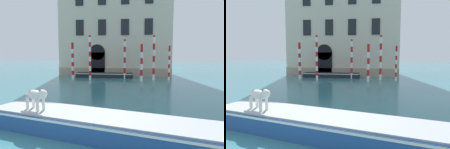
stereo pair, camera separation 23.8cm
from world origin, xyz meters
The scene contains 10 objects.
palazzo_left centered at (0.63, 25.20, 8.25)m, with size 13.65×6.13×16.54m.
boat_foreground centered at (2.56, 3.76, 0.40)m, with size 9.13×4.18×0.75m.
dog_on_deck centered at (0.16, 4.06, 1.31)m, with size 1.17×0.78×0.86m.
boat_moored_near_palazzo centered at (-0.23, 20.87, 0.27)m, with size 6.53×1.55×0.52m.
mooring_pole_0 centered at (4.01, 18.11, 1.89)m, with size 0.27×0.27×3.74m.
mooring_pole_1 centered at (-1.27, 18.30, 2.35)m, with size 0.25×0.25×4.65m.
mooring_pole_2 centered at (2.15, 20.23, 2.18)m, with size 0.26×0.26×4.32m.
mooring_pole_3 centered at (6.79, 19.11, 1.80)m, with size 0.20×0.20×3.58m.
mooring_pole_4 centered at (5.23, 19.13, 2.35)m, with size 0.25×0.25×4.65m.
mooring_pole_5 centered at (-3.34, 18.93, 2.00)m, with size 0.28×0.28×3.95m.
Camera 1 is at (4.20, -3.65, 2.99)m, focal length 35.00 mm.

